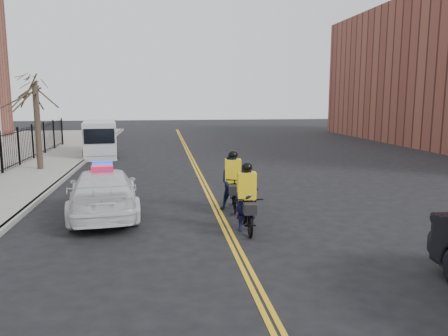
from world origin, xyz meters
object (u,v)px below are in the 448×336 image
object	(u,v)px
police_cruiser	(103,192)
cyclist_near	(247,207)
cyclist_far	(233,187)
cargo_van	(100,139)

from	to	relation	value
police_cruiser	cyclist_near	xyz separation A→B (m)	(4.03, -2.21, -0.07)
police_cruiser	cyclist_far	distance (m)	4.02
police_cruiser	cargo_van	xyz separation A→B (m)	(-1.97, 14.10, 0.32)
cargo_van	police_cruiser	bearing A→B (deg)	-89.09
cyclist_near	cargo_van	bearing A→B (deg)	113.74
cyclist_near	cyclist_far	xyz separation A→B (m)	(-0.01, 2.23, 0.11)
cargo_van	cyclist_far	bearing A→B (deg)	-73.99
police_cruiser	cyclist_far	bearing A→B (deg)	173.42
cyclist_far	police_cruiser	bearing A→B (deg)	-173.61
police_cruiser	cyclist_near	distance (m)	4.60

